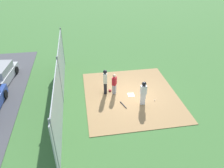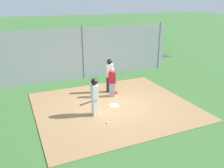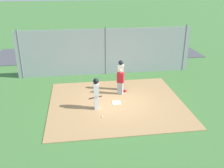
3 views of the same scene
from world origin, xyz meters
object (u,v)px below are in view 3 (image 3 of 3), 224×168
at_px(umpire, 121,74).
at_px(parked_car_silver, 137,47).
at_px(baseball_bat, 95,97).
at_px(home_plate, 116,103).
at_px(catcher, 120,81).
at_px(parked_car_blue, 95,49).
at_px(catcher_mask, 125,91).
at_px(runner, 96,92).
at_px(baseball, 102,117).

xyz_separation_m(umpire, parked_car_silver, (-2.84, -7.81, -0.40)).
bearing_deg(baseball_bat, umpire, 12.18).
relative_size(home_plate, umpire, 0.24).
xyz_separation_m(home_plate, baseball_bat, (1.08, -0.78, 0.02)).
relative_size(catcher, parked_car_blue, 0.36).
xyz_separation_m(catcher, baseball_bat, (1.49, 0.35, -0.76)).
height_order(umpire, baseball_bat, umpire).
distance_m(umpire, parked_car_silver, 8.32).
bearing_deg(catcher, baseball_bat, -51.10).
distance_m(catcher, baseball_bat, 1.71).
relative_size(baseball_bat, catcher_mask, 3.23).
relative_size(runner, parked_car_blue, 0.40).
xyz_separation_m(parked_car_silver, parked_car_blue, (3.73, 0.09, 0.00)).
height_order(umpire, parked_car_silver, umpire).
distance_m(baseball_bat, baseball, 2.21).
distance_m(catcher_mask, parked_car_silver, 8.60).
relative_size(catcher, parked_car_silver, 0.35).
relative_size(runner, parked_car_silver, 0.39).
bearing_deg(baseball, baseball_bat, -85.97).
bearing_deg(parked_car_blue, home_plate, -87.10).
xyz_separation_m(umpire, catcher_mask, (-0.20, 0.36, -0.93)).
xyz_separation_m(baseball, parked_car_blue, (-0.57, -10.88, 0.55)).
height_order(runner, parked_car_blue, runner).
distance_m(catcher, runner, 2.24).
bearing_deg(baseball_bat, catcher_mask, -0.29).
relative_size(baseball, parked_car_blue, 0.02).
relative_size(parked_car_silver, parked_car_blue, 1.03).
height_order(umpire, runner, umpire).
distance_m(runner, catcher_mask, 2.79).
height_order(catcher, parked_car_blue, catcher).
bearing_deg(runner, baseball_bat, 88.98).
bearing_deg(baseball, umpire, -114.70).
height_order(catcher_mask, baseball, catcher_mask).
relative_size(catcher, baseball, 20.81).
distance_m(runner, parked_car_blue, 9.99).
xyz_separation_m(baseball, parked_car_silver, (-4.30, -10.98, 0.55)).
bearing_deg(catcher_mask, parked_car_silver, -107.92).
xyz_separation_m(baseball_bat, catcher_mask, (-1.81, -0.60, 0.03)).
distance_m(umpire, catcher_mask, 1.01).
relative_size(catcher_mask, parked_car_silver, 0.06).
bearing_deg(parked_car_blue, catcher, -84.00).
bearing_deg(parked_car_blue, runner, -93.66).
xyz_separation_m(catcher_mask, parked_car_blue, (1.08, -8.07, 0.52)).
relative_size(catcher, umpire, 0.83).
xyz_separation_m(runner, catcher_mask, (-1.85, -1.88, -0.91)).
bearing_deg(runner, parked_car_blue, 86.47).
bearing_deg(parked_car_silver, catcher_mask, 78.22).
xyz_separation_m(umpire, parked_car_blue, (0.89, -7.71, -0.40)).
bearing_deg(umpire, home_plate, -9.32).
bearing_deg(catcher_mask, umpire, -61.43).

